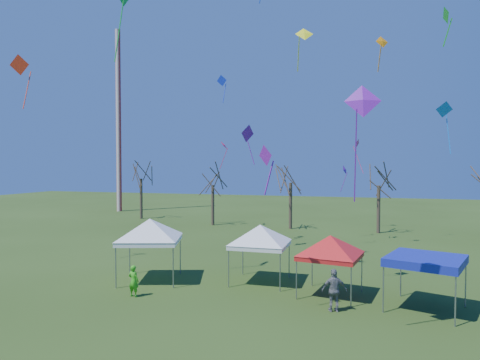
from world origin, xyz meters
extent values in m
plane|color=#2B4315|center=(0.00, 0.00, 0.00)|extent=(140.00, 140.00, 0.00)
cylinder|color=silver|center=(-28.00, 34.00, 12.50)|extent=(0.70, 0.70, 25.00)
cylinder|color=#3D2D21|center=(-20.85, 27.38, 2.39)|extent=(0.32, 0.32, 4.78)
cylinder|color=#3D2D21|center=(-10.77, 24.65, 2.14)|extent=(0.32, 0.32, 4.28)
cylinder|color=#3D2D21|center=(-2.37, 24.38, 2.32)|extent=(0.32, 0.32, 4.64)
cylinder|color=#3D2D21|center=(6.03, 24.04, 2.24)|extent=(0.32, 0.32, 4.49)
cylinder|color=gray|center=(-7.55, 1.19, 1.06)|extent=(0.06, 0.06, 2.12)
cylinder|color=gray|center=(-8.44, 4.03, 1.06)|extent=(0.06, 0.06, 2.12)
cylinder|color=gray|center=(-4.71, 2.08, 1.06)|extent=(0.06, 0.06, 2.12)
cylinder|color=gray|center=(-5.60, 4.91, 1.06)|extent=(0.06, 0.06, 2.12)
cube|color=white|center=(-6.57, 3.05, 2.25)|extent=(3.99, 3.99, 0.25)
pyramid|color=white|center=(-6.57, 3.05, 3.44)|extent=(4.30, 4.30, 1.06)
cylinder|color=gray|center=(-1.99, 3.03, 0.98)|extent=(0.06, 0.06, 1.95)
cylinder|color=gray|center=(-2.01, 5.76, 0.98)|extent=(0.06, 0.06, 1.95)
cylinder|color=gray|center=(0.74, 3.04, 0.98)|extent=(0.06, 0.06, 1.95)
cylinder|color=gray|center=(0.73, 5.77, 0.98)|extent=(0.06, 0.06, 1.95)
cube|color=white|center=(-0.63, 4.40, 2.07)|extent=(2.94, 2.94, 0.23)
pyramid|color=white|center=(-0.63, 4.40, 3.16)|extent=(4.14, 4.14, 0.98)
cylinder|color=gray|center=(1.73, 2.02, 0.92)|extent=(0.06, 0.06, 1.84)
cylinder|color=gray|center=(2.17, 4.55, 0.92)|extent=(0.06, 0.06, 1.84)
cylinder|color=gray|center=(4.26, 1.58, 0.92)|extent=(0.06, 0.06, 1.84)
cylinder|color=gray|center=(4.70, 4.11, 0.92)|extent=(0.06, 0.06, 1.84)
cube|color=red|center=(3.22, 3.07, 1.95)|extent=(3.19, 3.19, 0.22)
pyramid|color=red|center=(3.22, 3.07, 2.98)|extent=(3.84, 3.84, 0.92)
cylinder|color=gray|center=(5.63, 1.26, 1.01)|extent=(0.06, 0.06, 2.01)
cylinder|color=gray|center=(6.53, 3.94, 1.01)|extent=(0.06, 0.06, 2.01)
cylinder|color=gray|center=(8.30, 0.36, 1.01)|extent=(0.06, 0.06, 2.01)
cylinder|color=gray|center=(9.20, 3.03, 1.01)|extent=(0.06, 0.06, 2.01)
cube|color=#0E1A9A|center=(7.41, 2.15, 2.14)|extent=(3.83, 3.83, 0.24)
cube|color=#0E1A9A|center=(7.41, 2.15, 2.32)|extent=(3.83, 3.83, 0.12)
imported|color=slate|center=(3.58, 0.80, 0.93)|extent=(1.18, 0.74, 1.87)
imported|color=green|center=(-5.93, 0.20, 0.77)|extent=(0.60, 0.43, 1.54)
cone|color=purple|center=(-3.60, 12.43, 8.75)|extent=(0.98, 1.38, 1.32)
cube|color=purple|center=(-3.42, 12.77, 7.42)|extent=(0.73, 0.40, 1.99)
cone|color=blue|center=(9.08, 8.64, 9.58)|extent=(1.10, 0.81, 0.91)
cube|color=blue|center=(9.35, 8.73, 8.18)|extent=(0.23, 0.57, 2.33)
cone|color=red|center=(-8.96, 23.19, 8.42)|extent=(0.95, 1.26, 0.96)
cube|color=red|center=(-8.91, 22.79, 7.06)|extent=(0.85, 0.15, 2.15)
cone|color=#6D19B4|center=(3.11, 20.30, 6.00)|extent=(0.57, 0.92, 0.84)
cube|color=#6D19B4|center=(3.03, 20.03, 4.94)|extent=(0.60, 0.20, 1.71)
cone|color=purple|center=(4.72, -2.46, 8.66)|extent=(1.35, 0.73, 1.23)
cube|color=purple|center=(4.50, -2.49, 6.71)|extent=(0.11, 0.50, 3.26)
cone|color=#D72F84|center=(4.14, 18.36, 8.19)|extent=(0.48, 0.87, 0.81)
cube|color=#D72F84|center=(4.24, 18.78, 6.84)|extent=(0.89, 0.26, 2.30)
cube|color=green|center=(-7.49, 1.65, 13.43)|extent=(0.66, 0.09, 3.29)
cone|color=red|center=(-15.70, 3.57, 12.58)|extent=(1.32, 0.59, 1.28)
cube|color=red|center=(-15.26, 3.66, 11.04)|extent=(0.22, 0.91, 2.46)
cone|color=purple|center=(0.82, -0.52, 6.81)|extent=(0.84, 0.79, 0.91)
cube|color=purple|center=(0.98, -0.67, 5.87)|extent=(0.35, 0.38, 1.43)
cone|color=orange|center=(5.72, 9.33, 13.85)|extent=(0.93, 0.77, 0.80)
cube|color=orange|center=(5.58, 9.25, 12.85)|extent=(0.22, 0.34, 1.59)
cone|color=#FEFF1A|center=(1.93, 2.85, 12.77)|extent=(1.01, 0.81, 0.76)
cube|color=#FEFF1A|center=(1.66, 2.77, 11.77)|extent=(0.20, 0.58, 1.56)
cone|color=#1CA118|center=(8.12, 2.28, 12.85)|extent=(0.34, 0.81, 0.78)
cube|color=#1CA118|center=(8.14, 2.12, 12.06)|extent=(0.37, 0.09, 1.20)
cone|color=#1632F1|center=(-9.06, 22.73, 14.87)|extent=(1.20, 0.64, 1.12)
cube|color=#1632F1|center=(-8.78, 22.67, 13.58)|extent=(0.18, 0.61, 2.02)
camera|label=1|loc=(4.84, -18.07, 6.40)|focal=32.00mm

